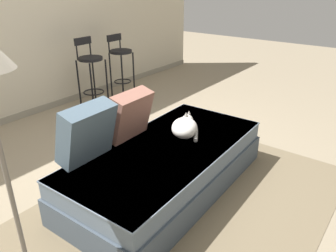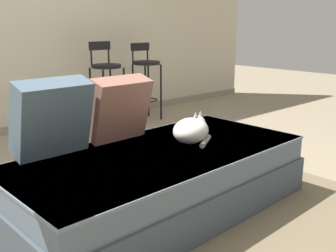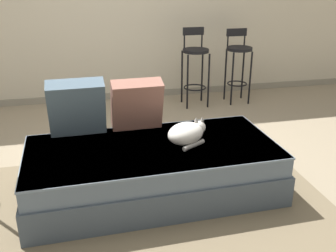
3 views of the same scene
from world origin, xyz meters
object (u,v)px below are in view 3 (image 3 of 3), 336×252
throw_pillow_corner (77,107)px  bar_stool_near_window (195,61)px  couch (153,169)px  bar_stool_by_doorway (238,58)px  throw_pillow_middle (137,104)px  cat (187,133)px

throw_pillow_corner → bar_stool_near_window: 2.32m
couch → bar_stool_by_doorway: bar_stool_by_doorway is taller
throw_pillow_middle → bar_stool_by_doorway: size_ratio=0.46×
couch → throw_pillow_middle: 0.58m
couch → throw_pillow_middle: size_ratio=4.47×
throw_pillow_middle → bar_stool_by_doorway: 2.38m
cat → throw_pillow_middle: bearing=132.3°
bar_stool_near_window → bar_stool_by_doorway: bar_stool_near_window is taller
throw_pillow_middle → bar_stool_near_window: bar_stool_near_window is taller
throw_pillow_corner → bar_stool_near_window: (1.53, 1.74, -0.07)m
couch → bar_stool_by_doorway: bearing=53.3°
couch → throw_pillow_corner: size_ratio=4.16×
throw_pillow_middle → bar_stool_near_window: (1.03, 1.73, -0.05)m
throw_pillow_middle → cat: 0.53m
couch → bar_stool_near_window: size_ratio=1.99×
bar_stool_by_doorway → bar_stool_near_window: bearing=-180.0°
throw_pillow_middle → bar_stool_by_doorway: bearing=46.6°
throw_pillow_corner → throw_pillow_middle: bearing=1.5°
throw_pillow_corner → bar_stool_by_doorway: size_ratio=0.50×
couch → throw_pillow_middle: throw_pillow_middle is taller
bar_stool_near_window → bar_stool_by_doorway: 0.60m
cat → bar_stool_by_doorway: size_ratio=0.41×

